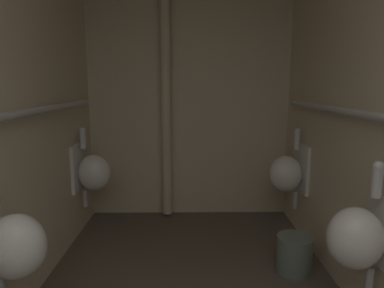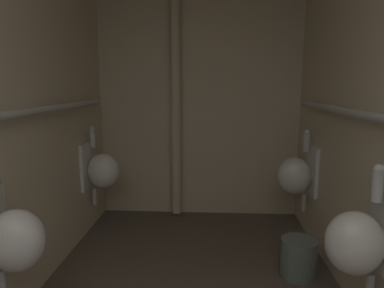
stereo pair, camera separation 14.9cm
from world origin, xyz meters
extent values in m
cube|color=beige|center=(0.00, 3.94, 1.27)|extent=(2.23, 0.06, 2.54)
ellipsoid|color=white|center=(-0.89, 1.92, 0.60)|extent=(0.30, 0.26, 0.34)
cylinder|color=#B2B2B2|center=(-0.99, 1.92, 0.35)|extent=(0.04, 0.04, 0.16)
ellipsoid|color=white|center=(-0.89, 3.39, 0.60)|extent=(0.30, 0.26, 0.34)
cube|color=white|center=(-1.04, 3.39, 0.65)|extent=(0.03, 0.30, 0.44)
cylinder|color=silver|center=(-0.98, 3.39, 0.91)|extent=(0.06, 0.06, 0.16)
sphere|color=silver|center=(-0.98, 3.39, 0.99)|extent=(0.06, 0.06, 0.06)
cylinder|color=#B2B2B2|center=(-0.99, 3.39, 0.35)|extent=(0.04, 0.04, 0.16)
ellipsoid|color=white|center=(0.89, 1.99, 0.60)|extent=(0.30, 0.26, 0.34)
cylinder|color=silver|center=(0.98, 1.99, 0.91)|extent=(0.06, 0.06, 0.16)
sphere|color=silver|center=(0.98, 1.99, 0.99)|extent=(0.06, 0.06, 0.06)
cylinder|color=#B2B2B2|center=(0.99, 1.99, 0.35)|extent=(0.04, 0.04, 0.16)
ellipsoid|color=white|center=(0.89, 3.32, 0.60)|extent=(0.30, 0.26, 0.34)
cube|color=white|center=(1.04, 3.32, 0.65)|extent=(0.03, 0.30, 0.44)
cylinder|color=silver|center=(0.98, 3.32, 0.91)|extent=(0.06, 0.06, 0.16)
sphere|color=silver|center=(0.98, 3.32, 0.99)|extent=(0.06, 0.06, 0.06)
cylinder|color=#B2B2B2|center=(0.99, 3.32, 0.35)|extent=(0.04, 0.04, 0.16)
sphere|color=#B2B2B2|center=(-1.00, 3.59, 1.24)|extent=(0.06, 0.06, 0.06)
sphere|color=#B2B2B2|center=(1.00, 3.52, 1.24)|extent=(0.06, 0.06, 0.06)
cylinder|color=beige|center=(-0.24, 3.83, 1.27)|extent=(0.10, 0.10, 2.49)
cylinder|color=slate|center=(0.79, 2.68, 0.14)|extent=(0.26, 0.26, 0.28)
camera|label=1|loc=(-0.01, 0.28, 1.42)|focal=32.03mm
camera|label=2|loc=(0.14, 0.28, 1.42)|focal=32.03mm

